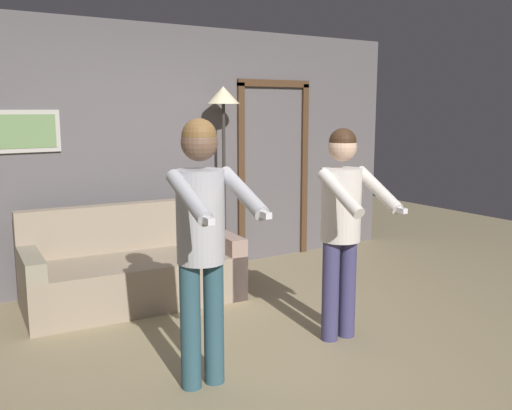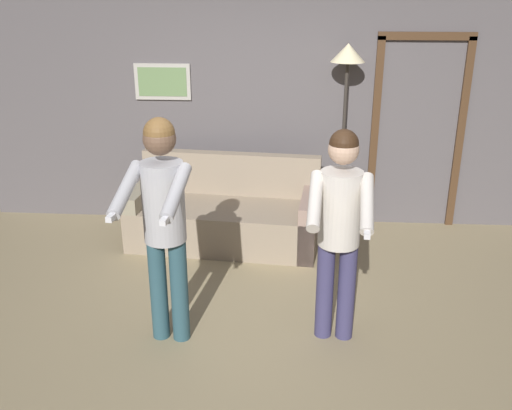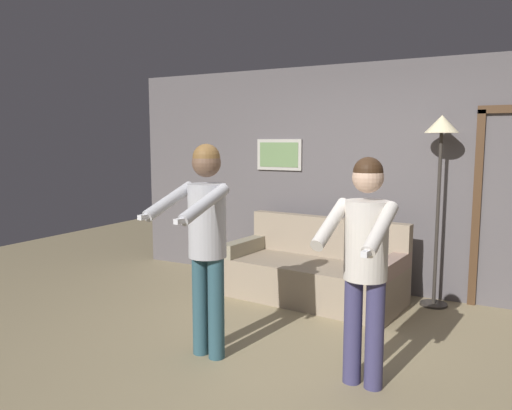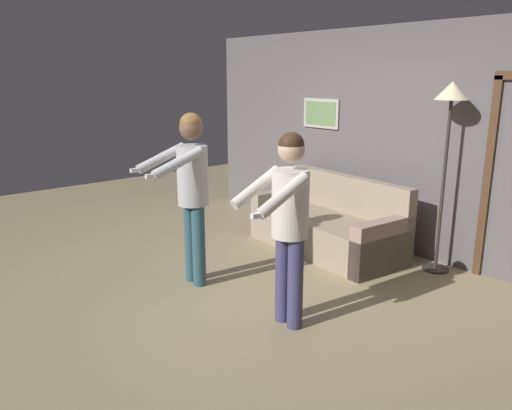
{
  "view_description": "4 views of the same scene",
  "coord_description": "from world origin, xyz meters",
  "px_view_note": "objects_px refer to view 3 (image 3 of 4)",
  "views": [
    {
      "loc": [
        -2.25,
        -3.31,
        1.77
      ],
      "look_at": [
        -0.13,
        -0.08,
        1.11
      ],
      "focal_mm": 40.0,
      "sensor_mm": 36.0,
      "label": 1
    },
    {
      "loc": [
        0.24,
        -3.91,
        2.52
      ],
      "look_at": [
        -0.01,
        -0.14,
        1.06
      ],
      "focal_mm": 40.0,
      "sensor_mm": 36.0,
      "label": 2
    },
    {
      "loc": [
        1.5,
        -3.47,
        1.72
      ],
      "look_at": [
        -0.18,
        -0.31,
        1.26
      ],
      "focal_mm": 35.0,
      "sensor_mm": 36.0,
      "label": 3
    },
    {
      "loc": [
        3.32,
        -2.86,
        2.04
      ],
      "look_at": [
        0.16,
        -0.14,
        0.95
      ],
      "focal_mm": 35.0,
      "sensor_mm": 36.0,
      "label": 4
    }
  ],
  "objects_px": {
    "couch": "(314,274)",
    "person_standing_right": "(365,252)",
    "person_standing_left": "(206,230)",
    "torchiere_lamp": "(441,147)"
  },
  "relations": [
    {
      "from": "couch",
      "to": "person_standing_right",
      "type": "distance_m",
      "value": 2.09
    },
    {
      "from": "couch",
      "to": "person_standing_left",
      "type": "relative_size",
      "value": 1.16
    },
    {
      "from": "person_standing_right",
      "to": "torchiere_lamp",
      "type": "bearing_deg",
      "value": 85.1
    },
    {
      "from": "couch",
      "to": "person_standing_right",
      "type": "relative_size",
      "value": 1.22
    },
    {
      "from": "couch",
      "to": "person_standing_left",
      "type": "height_order",
      "value": "person_standing_left"
    },
    {
      "from": "couch",
      "to": "person_standing_right",
      "type": "xyz_separation_m",
      "value": [
        1.02,
        -1.68,
        0.69
      ]
    },
    {
      "from": "person_standing_left",
      "to": "person_standing_right",
      "type": "distance_m",
      "value": 1.24
    },
    {
      "from": "torchiere_lamp",
      "to": "person_standing_right",
      "type": "distance_m",
      "value": 2.19
    },
    {
      "from": "torchiere_lamp",
      "to": "person_standing_left",
      "type": "xyz_separation_m",
      "value": [
        -1.41,
        -2.18,
        -0.63
      ]
    },
    {
      "from": "torchiere_lamp",
      "to": "couch",
      "type": "bearing_deg",
      "value": -162.13
    }
  ]
}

